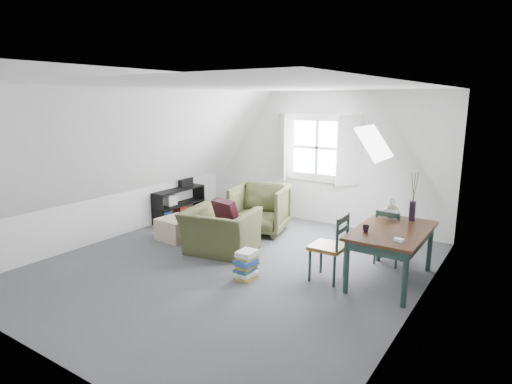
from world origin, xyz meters
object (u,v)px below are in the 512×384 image
Objects in this scene: dining_table at (392,236)px; media_shelf at (176,206)px; armchair_far at (260,232)px; ottoman at (177,229)px; armchair_near at (221,252)px; dining_chair_near at (331,246)px; dining_chair_far at (389,236)px; magazine_stack at (247,265)px.

media_shelf is at bearing 172.80° from dining_table.
armchair_far is 1.69× the size of ottoman.
armchair_far is 1.48m from ottoman.
armchair_near is 1.16× the size of dining_chair_near.
armchair_far is 2.42m from dining_chair_far.
ottoman is 0.39× the size of dining_table.
dining_chair_far is 2.12m from magazine_stack.
armchair_near is 2.55m from dining_chair_far.
dining_chair_far reaches higher than armchair_near.
armchair_far is 2.33m from dining_chair_near.
dining_chair_near is at bearing 45.18° from dining_chair_far.
armchair_near is 2.18m from media_shelf.
armchair_far is 1.89m from media_shelf.
dining_table is at bearing -10.18° from media_shelf.
dining_table is (2.58, -0.84, 0.62)m from armchair_far.
dining_chair_far is at bearing 48.19° from magazine_stack.
dining_table is (3.54, 0.27, 0.43)m from ottoman.
dining_chair_far is at bearing -20.47° from armchair_far.
dining_chair_near reaches higher than ottoman.
magazine_stack is (1.93, -0.70, 0.01)m from ottoman.
dining_chair_far is at bearing 176.86° from dining_chair_near.
dining_chair_far is at bearing -167.75° from armchair_near.
dining_table is (2.52, 0.37, 0.62)m from armchair_near.
magazine_stack reaches higher than armchair_near.
armchair_far is at bearing 162.85° from dining_table.
ottoman is at bearing 160.03° from magazine_stack.
armchair_far reaches higher than magazine_stack.
armchair_far is at bearing -101.70° from dining_chair_near.
magazine_stack is at bearing -31.68° from media_shelf.
ottoman is 1.46× the size of magazine_stack.
armchair_near is 1.11m from magazine_stack.
dining_chair_far reaches higher than armchair_far.
magazine_stack is at bearing 27.99° from dining_chair_far.
armchair_far is 1.04× the size of dining_chair_near.
dining_table is at bearing -32.77° from armchair_far.
media_shelf is at bearing -83.97° from dining_chair_near.
ottoman is 3.46m from dining_chair_far.
ottoman is (-0.96, -1.11, 0.19)m from armchair_far.
media_shelf is (-4.43, 0.63, -0.34)m from dining_table.
dining_chair_near reaches higher than media_shelf.
magazine_stack is at bearing -76.62° from armchair_far.
dining_chair_near reaches higher than dining_chair_far.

